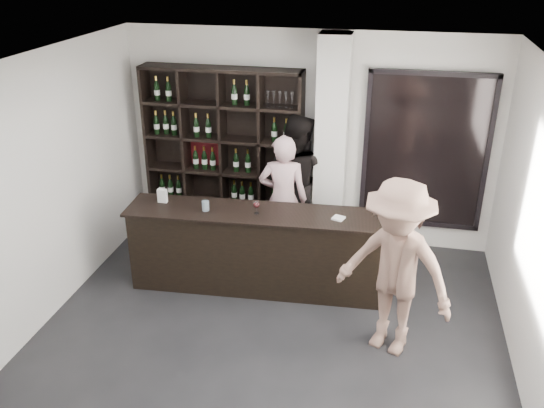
% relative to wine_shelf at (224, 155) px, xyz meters
% --- Properties ---
extents(floor, '(5.00, 5.50, 0.01)m').
position_rel_wine_shelf_xyz_m(floor, '(1.15, -2.57, -1.20)').
color(floor, black).
rests_on(floor, ground).
extents(wine_shelf, '(2.20, 0.35, 2.40)m').
position_rel_wine_shelf_xyz_m(wine_shelf, '(0.00, 0.00, 0.00)').
color(wine_shelf, black).
rests_on(wine_shelf, floor).
extents(structural_column, '(0.40, 0.40, 2.90)m').
position_rel_wine_shelf_xyz_m(structural_column, '(1.50, -0.10, 0.25)').
color(structural_column, silver).
rests_on(structural_column, floor).
extents(glass_panel, '(1.60, 0.08, 2.10)m').
position_rel_wine_shelf_xyz_m(glass_panel, '(2.70, 0.12, 0.20)').
color(glass_panel, black).
rests_on(glass_panel, floor).
extents(tasting_counter, '(3.12, 0.65, 1.02)m').
position_rel_wine_shelf_xyz_m(tasting_counter, '(0.81, -1.34, -0.69)').
color(tasting_counter, black).
rests_on(tasting_counter, floor).
extents(taster_pink, '(0.67, 0.48, 1.73)m').
position_rel_wine_shelf_xyz_m(taster_pink, '(0.96, -0.58, -0.34)').
color(taster_pink, '#D1A4A9').
rests_on(taster_pink, floor).
extents(taster_black, '(1.09, 0.95, 1.89)m').
position_rel_wine_shelf_xyz_m(taster_black, '(1.05, -0.17, -0.26)').
color(taster_black, black).
rests_on(taster_black, floor).
extents(customer, '(1.40, 1.12, 1.89)m').
position_rel_wine_shelf_xyz_m(customer, '(2.41, -2.17, -0.25)').
color(customer, '#96705F').
rests_on(customer, floor).
extents(wine_glass, '(0.09, 0.09, 0.18)m').
position_rel_wine_shelf_xyz_m(wine_glass, '(0.80, -1.38, -0.09)').
color(wine_glass, white).
rests_on(wine_glass, tasting_counter).
extents(spit_cup, '(0.11, 0.11, 0.12)m').
position_rel_wine_shelf_xyz_m(spit_cup, '(0.20, -1.43, -0.12)').
color(spit_cup, silver).
rests_on(spit_cup, tasting_counter).
extents(napkin_stack, '(0.16, 0.16, 0.02)m').
position_rel_wine_shelf_xyz_m(napkin_stack, '(1.75, -1.33, -0.16)').
color(napkin_stack, white).
rests_on(napkin_stack, tasting_counter).
extents(card_stand, '(0.11, 0.06, 0.17)m').
position_rel_wine_shelf_xyz_m(card_stand, '(-0.38, -1.31, -0.09)').
color(card_stand, white).
rests_on(card_stand, tasting_counter).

